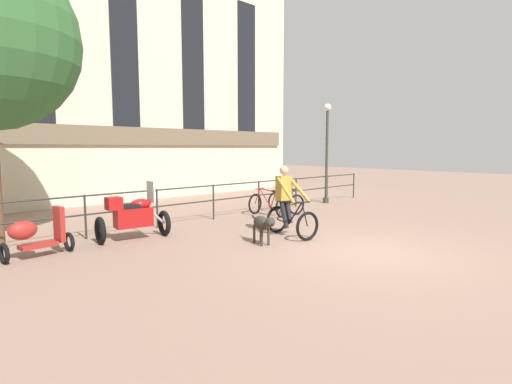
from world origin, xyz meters
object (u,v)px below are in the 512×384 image
Objects in this scene: dog at (263,224)px; parked_bicycle_mid_left at (286,202)px; parked_motorcycle at (133,216)px; street_lamp at (327,147)px; parked_bicycle_near_lamp at (268,204)px; cyclist_with_bike at (288,205)px; parked_scooter at (35,235)px.

parked_bicycle_mid_left is at bearing 51.64° from dog.
street_lamp is (8.37, 0.72, 1.59)m from parked_motorcycle.
parked_motorcycle reaches higher than parked_bicycle_near_lamp.
dog is 0.81× the size of parked_bicycle_near_lamp.
street_lamp is (3.72, 0.53, 1.79)m from parked_bicycle_near_lamp.
cyclist_with_bike reaches higher than parked_motorcycle.
parked_scooter is 10.62m from street_lamp.
parked_bicycle_near_lamp is 0.91× the size of parked_scooter.
dog is 0.82× the size of parked_bicycle_mid_left.
cyclist_with_bike is at bearing 28.71° from dog.
parked_motorcycle is 1.28× the size of parked_scooter.
cyclist_with_bike is 0.45× the size of street_lamp.
dog is at bearing -134.99° from parked_motorcycle.
parked_scooter is at bearing 10.38° from parked_bicycle_mid_left.
parked_motorcycle is 0.44× the size of street_lamp.
street_lamp is (2.90, 0.53, 1.79)m from parked_bicycle_mid_left.
cyclist_with_bike reaches higher than parked_bicycle_near_lamp.
dog is at bearing -127.35° from parked_scooter.
parked_motorcycle is at bearing -6.25° from parked_bicycle_near_lamp.
parked_motorcycle reaches higher than dog.
parked_scooter is at bearing 100.98° from parked_motorcycle.
parked_bicycle_near_lamp is at bearing -171.83° from street_lamp.
street_lamp is (10.45, 0.85, 1.69)m from parked_scooter.
cyclist_with_bike is at bearing -151.97° from street_lamp.
parked_bicycle_near_lamp is 0.82m from parked_bicycle_mid_left.
cyclist_with_bike is at bearing -119.23° from parked_scooter.
parked_scooter is at bearing 165.70° from cyclist_with_bike.
parked_motorcycle is (-1.86, 2.41, 0.09)m from dog.
cyclist_with_bike is 1.42× the size of parked_bicycle_near_lamp.
street_lamp is (5.41, 2.88, 1.39)m from cyclist_with_bike.
cyclist_with_bike is 6.29m from street_lamp.
dog is 3.05m from parked_motorcycle.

